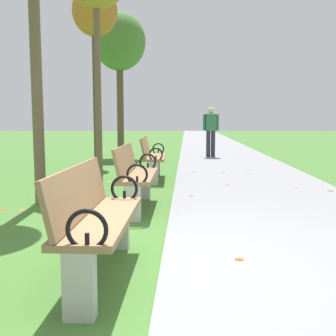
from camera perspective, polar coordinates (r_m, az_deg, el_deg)
name	(u,v)px	position (r m, az deg, el deg)	size (l,w,h in m)	color
ground_plane	(159,273)	(3.58, -1.17, -14.08)	(80.00, 80.00, 0.00)	#42722D
paved_walkway	(211,144)	(21.41, 5.93, 3.34)	(2.99, 44.00, 0.02)	gray
park_bench_1	(96,217)	(3.42, -9.78, -6.67)	(0.48, 1.60, 0.90)	#93704C
park_bench_2	(135,175)	(5.92, -4.50, -0.92)	(0.48, 1.60, 0.90)	#93704C
park_bench_3	(152,157)	(8.74, -2.23, 1.58)	(0.53, 1.62, 0.90)	#93704C
tree_4	(95,16)	(12.37, -9.94, 19.70)	(1.24, 1.24, 4.89)	#4C3D2D
tree_5	(119,43)	(14.54, -6.64, 16.54)	(1.73, 1.73, 4.77)	brown
pedestrian_walking	(211,129)	(13.82, 5.86, 5.29)	(0.53, 0.26, 1.62)	#2D2D38
scattered_leaves	(168,191)	(7.28, -0.06, -3.22)	(5.22, 8.68, 0.02)	brown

